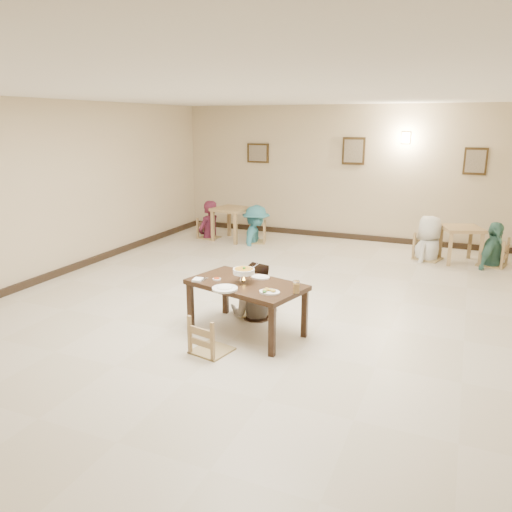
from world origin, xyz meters
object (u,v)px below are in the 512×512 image
at_px(chair_near, 211,317).
at_px(main_diner, 255,262).
at_px(bg_chair_rl, 430,234).
at_px(bg_diner_c, 431,216).
at_px(bg_table_right, 462,234).
at_px(curry_warmer, 244,271).
at_px(bg_diner_a, 208,201).
at_px(bg_diner_b, 256,205).
at_px(main_table, 246,289).
at_px(drink_glass, 296,287).
at_px(bg_chair_lr, 256,223).
at_px(bg_table_left, 232,214).
at_px(chair_far, 260,284).
at_px(bg_diner_d, 497,222).
at_px(bg_chair_ll, 209,219).
at_px(bg_chair_rr, 494,240).

xyz_separation_m(chair_near, main_diner, (0.03, 1.25, 0.34)).
relative_size(bg_chair_rl, bg_diner_c, 0.58).
distance_m(bg_table_right, bg_diner_c, 0.65).
relative_size(curry_warmer, bg_diner_a, 0.17).
height_order(chair_near, bg_diner_b, bg_diner_b).
xyz_separation_m(main_table, bg_diner_b, (-1.83, 4.62, 0.25)).
xyz_separation_m(drink_glass, bg_chair_lr, (-2.54, 4.75, -0.30)).
bearing_deg(bg_diner_a, curry_warmer, 45.56).
bearing_deg(bg_diner_a, chair_near, 41.14).
bearing_deg(bg_diner_a, bg_chair_rl, 103.21).
height_order(main_diner, bg_table_left, main_diner).
bearing_deg(bg_diner_b, chair_far, -166.67).
relative_size(bg_table_left, bg_diner_c, 0.50).
relative_size(chair_far, chair_near, 1.01).
bearing_deg(bg_diner_d, main_table, 169.52).
bearing_deg(curry_warmer, bg_chair_rl, 67.96).
height_order(main_table, chair_near, chair_near).
bearing_deg(chair_far, bg_chair_ll, 116.59).
distance_m(chair_far, drink_glass, 1.17).
height_order(bg_chair_lr, bg_diner_d, bg_diner_d).
xyz_separation_m(curry_warmer, bg_chair_rl, (1.88, 4.64, -0.32)).
bearing_deg(bg_chair_ll, bg_chair_rl, -81.16).
distance_m(curry_warmer, bg_diner_c, 5.01).
xyz_separation_m(main_diner, bg_table_right, (2.54, 4.08, -0.22)).
distance_m(bg_chair_lr, bg_diner_c, 3.70).
bearing_deg(main_diner, chair_far, -116.41).
height_order(bg_chair_lr, bg_diner_b, bg_diner_b).
relative_size(main_table, bg_diner_b, 0.95).
distance_m(bg_chair_ll, bg_diner_b, 1.24).
xyz_separation_m(drink_glass, bg_diner_b, (-2.54, 4.75, 0.09)).
xyz_separation_m(chair_near, bg_chair_rl, (2.00, 5.31, 0.06)).
xyz_separation_m(bg_chair_lr, bg_diner_d, (4.83, 0.03, 0.39)).
distance_m(curry_warmer, bg_table_left, 5.20).
bearing_deg(bg_chair_rr, chair_far, -22.79).
distance_m(bg_table_left, bg_chair_rr, 5.42).
distance_m(bg_table_right, bg_diner_d, 0.64).
xyz_separation_m(chair_near, bg_chair_lr, (-1.68, 5.29, 0.00)).
bearing_deg(bg_chair_ll, main_diner, -136.02).
relative_size(bg_chair_rl, bg_chair_rr, 1.01).
bearing_deg(chair_near, bg_chair_rr, -108.86).
height_order(chair_near, drink_glass, chair_near).
bearing_deg(chair_far, bg_chair_lr, 103.69).
distance_m(main_table, bg_chair_lr, 4.97).
distance_m(bg_diner_a, bg_diner_c, 4.86).
relative_size(main_table, bg_chair_rl, 1.58).
distance_m(chair_far, bg_diner_d, 5.06).
relative_size(main_diner, bg_chair_rl, 1.54).
bearing_deg(chair_near, drink_glass, -136.35).
bearing_deg(bg_diner_b, bg_table_left, 80.31).
relative_size(main_diner, bg_chair_lr, 1.75).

